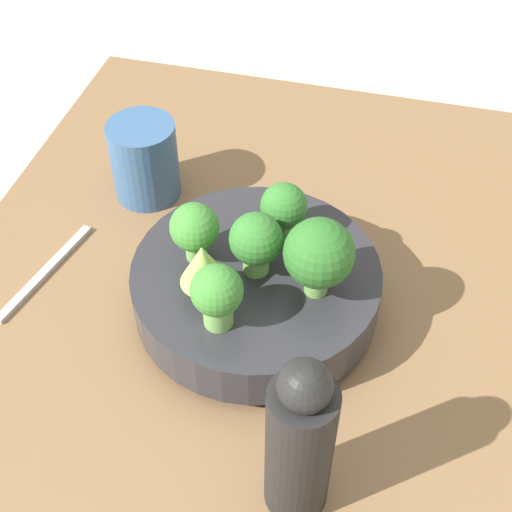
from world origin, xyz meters
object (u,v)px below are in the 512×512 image
Objects in this scene: bowl at (256,287)px; fork at (45,272)px; cup at (145,160)px; pepper_mill at (300,442)px.

bowl is 0.25m from fork.
bowl is 2.54× the size of cup.
pepper_mill reaches higher than cup.
cup is at bearing 158.45° from fork.
cup reaches higher than bowl.
cup is at bearing -130.56° from bowl.
pepper_mill reaches higher than bowl.
pepper_mill is (0.35, 0.27, 0.04)m from cup.
fork is at bearing -88.08° from bowl.
cup is at bearing -142.70° from pepper_mill.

